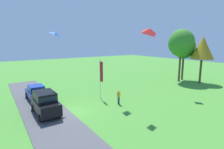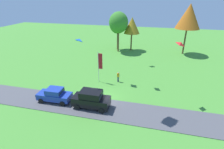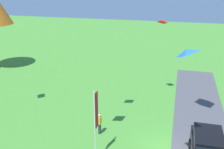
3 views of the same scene
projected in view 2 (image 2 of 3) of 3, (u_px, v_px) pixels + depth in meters
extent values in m
plane|color=#478E33|center=(104.00, 99.00, 23.81)|extent=(120.00, 120.00, 0.00)
cube|color=#4C4C51|center=(99.00, 108.00, 21.79)|extent=(36.00, 4.40, 0.06)
cube|color=#1E389E|center=(55.00, 96.00, 22.90)|extent=(4.45, 1.92, 0.80)
cube|color=#1E389E|center=(54.00, 91.00, 22.57)|extent=(2.04, 1.70, 0.70)
cube|color=#19232D|center=(54.00, 91.00, 22.57)|extent=(2.08, 1.66, 0.38)
cylinder|color=black|center=(41.00, 101.00, 22.60)|extent=(0.69, 0.26, 0.68)
cylinder|color=black|center=(48.00, 94.00, 24.12)|extent=(0.69, 0.26, 0.68)
cylinder|color=black|center=(62.00, 104.00, 22.02)|extent=(0.69, 0.26, 0.68)
cylinder|color=black|center=(68.00, 97.00, 23.54)|extent=(0.69, 0.26, 0.68)
cube|color=black|center=(91.00, 101.00, 21.57)|extent=(4.61, 1.93, 1.10)
cube|color=black|center=(91.00, 94.00, 21.16)|extent=(2.61, 1.78, 0.84)
cube|color=#19232D|center=(91.00, 94.00, 21.16)|extent=(2.66, 1.74, 0.46)
cylinder|color=black|center=(77.00, 107.00, 21.33)|extent=(0.68, 0.24, 0.68)
cylinder|color=black|center=(83.00, 99.00, 22.93)|extent=(0.68, 0.24, 0.68)
cylinder|color=black|center=(101.00, 111.00, 20.67)|extent=(0.68, 0.24, 0.68)
cylinder|color=black|center=(106.00, 102.00, 22.26)|extent=(0.68, 0.24, 0.68)
cylinder|color=#2D334C|center=(118.00, 79.00, 28.27)|extent=(0.24, 0.24, 0.88)
cube|color=orange|center=(118.00, 75.00, 27.96)|extent=(0.36, 0.22, 0.60)
sphere|color=beige|center=(118.00, 73.00, 27.79)|extent=(0.22, 0.22, 0.22)
cylinder|color=brown|center=(118.00, 41.00, 44.45)|extent=(0.36, 0.36, 4.45)
ellipsoid|color=#2D7023|center=(118.00, 24.00, 42.77)|extent=(4.00, 4.00, 4.40)
cylinder|color=brown|center=(118.00, 41.00, 42.67)|extent=(0.36, 0.36, 4.98)
ellipsoid|color=#387F28|center=(119.00, 22.00, 40.80)|extent=(4.48, 4.48, 4.93)
cylinder|color=brown|center=(131.00, 42.00, 43.77)|extent=(0.36, 0.36, 4.26)
cone|color=olive|center=(132.00, 25.00, 42.09)|extent=(3.83, 3.83, 3.83)
cylinder|color=brown|center=(185.00, 41.00, 40.71)|extent=(0.36, 0.36, 5.94)
cone|color=#B25B19|center=(189.00, 16.00, 38.36)|extent=(5.34, 5.34, 5.34)
cylinder|color=silver|center=(98.00, 67.00, 27.47)|extent=(0.08, 0.08, 5.05)
cube|color=red|center=(100.00, 61.00, 26.98)|extent=(0.64, 0.04, 2.52)
pyramid|color=blue|center=(80.00, 40.00, 20.73)|extent=(1.06, 1.22, 0.68)
pyramid|color=red|center=(181.00, 43.00, 20.14)|extent=(1.04, 0.93, 0.60)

